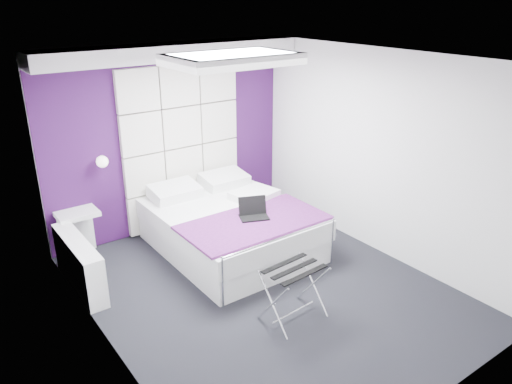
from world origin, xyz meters
The scene contains 15 objects.
floor centered at (0.00, 0.00, 0.00)m, with size 4.40×4.40×0.00m, color black.
ceiling centered at (0.00, 0.00, 2.60)m, with size 4.40×4.40×0.00m, color white.
wall_back centered at (0.00, 2.20, 1.30)m, with size 3.60×3.60×0.00m, color white.
wall_left centered at (-1.80, 0.00, 1.30)m, with size 4.40×4.40×0.00m, color white.
wall_right centered at (1.80, 0.00, 1.30)m, with size 4.40×4.40×0.00m, color white.
accent_wall centered at (0.00, 2.19, 1.30)m, with size 3.58×0.02×2.58m, color #350F43.
soffit centered at (0.00, 1.95, 2.50)m, with size 3.58×0.50×0.20m, color white.
headboard centered at (0.15, 2.14, 1.17)m, with size 1.80×0.08×2.30m, color silver, non-canonical shape.
skylight centered at (0.00, 0.60, 2.55)m, with size 1.36×0.86×0.12m, color white, non-canonical shape.
wall_lamp centered at (-1.05, 2.06, 1.22)m, with size 0.15×0.15×0.15m, color white.
radiator centered at (-1.69, 1.30, 0.30)m, with size 0.22×1.20×0.60m, color white.
bed centered at (0.23, 1.07, 0.32)m, with size 1.78×2.15×0.75m.
nightstand centered at (-1.45, 2.02, 0.61)m, with size 0.50×0.39×0.06m, color white.
luggage_rack centered at (-0.09, -0.61, 0.30)m, with size 0.61×0.45×0.60m.
laptop centered at (0.28, 0.65, 0.67)m, with size 0.35×0.25×0.25m.
Camera 1 is at (-2.99, -3.94, 3.20)m, focal length 35.00 mm.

